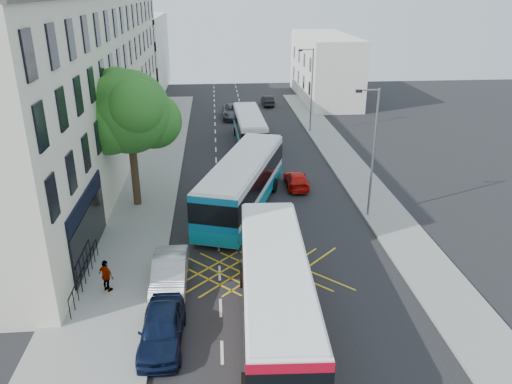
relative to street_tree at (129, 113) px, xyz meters
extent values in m
plane|color=black|center=(8.51, -14.97, -6.29)|extent=(120.00, 120.00, 0.00)
cube|color=gray|center=(0.01, 0.03, -6.22)|extent=(5.00, 70.00, 0.15)
cube|color=gray|center=(16.01, 0.03, -6.22)|extent=(3.00, 70.00, 0.15)
cube|color=beige|center=(-5.49, 9.53, 0.21)|extent=(8.00, 45.00, 13.00)
cube|color=black|center=(-1.44, -6.97, -2.89)|extent=(0.12, 7.00, 0.90)
cube|color=black|center=(-1.44, -6.97, -4.69)|extent=(0.12, 7.00, 2.60)
cube|color=silver|center=(-5.49, 40.03, -1.29)|extent=(8.00, 20.00, 10.00)
cube|color=silver|center=(19.51, 33.03, -2.29)|extent=(6.00, 18.00, 8.00)
cylinder|color=#382619|center=(0.01, 0.03, -3.94)|extent=(0.50, 0.50, 4.40)
sphere|color=#21611B|center=(0.01, 0.03, 0.06)|extent=(5.20, 5.20, 5.20)
sphere|color=#21611B|center=(1.41, 0.83, -0.74)|extent=(3.60, 3.60, 3.60)
sphere|color=#21611B|center=(-1.19, -0.57, -0.54)|extent=(3.80, 3.80, 3.80)
sphere|color=#21611B|center=(0.61, -1.27, 0.66)|extent=(3.40, 3.40, 3.40)
sphere|color=#21611B|center=(-0.79, 1.13, 1.06)|extent=(3.20, 3.20, 3.20)
cylinder|color=slate|center=(14.81, -2.97, -2.14)|extent=(0.14, 0.14, 8.00)
cylinder|color=slate|center=(14.21, -2.97, 1.76)|extent=(1.20, 0.10, 0.10)
cube|color=black|center=(13.61, -2.97, 1.71)|extent=(0.35, 0.15, 0.18)
cylinder|color=slate|center=(14.81, 17.03, -2.14)|extent=(0.14, 0.14, 8.00)
cylinder|color=slate|center=(14.21, 17.03, 1.76)|extent=(1.20, 0.10, 0.10)
cube|color=black|center=(13.61, 17.03, 1.71)|extent=(0.35, 0.15, 0.18)
cube|color=silver|center=(7.61, -13.50, -4.51)|extent=(3.20, 11.80, 2.82)
cube|color=silver|center=(7.61, -13.50, -3.05)|extent=(2.98, 11.56, 0.13)
cube|color=black|center=(7.61, -13.50, -4.11)|extent=(3.27, 11.86, 1.17)
cube|color=#FF5815|center=(7.61, -13.50, -5.50)|extent=(3.26, 11.85, 0.80)
cylinder|color=black|center=(6.44, -10.26, -5.81)|extent=(0.34, 0.97, 0.96)
cylinder|color=black|center=(9.09, -10.38, -5.81)|extent=(0.34, 0.97, 0.96)
cylinder|color=black|center=(8.76, -17.49, -5.81)|extent=(0.34, 0.97, 0.96)
cube|color=silver|center=(6.98, -1.06, -4.43)|extent=(6.51, 12.45, 2.94)
cube|color=silver|center=(6.98, -1.06, -2.91)|extent=(6.22, 12.14, 0.13)
cube|color=black|center=(6.98, -1.06, -4.02)|extent=(6.58, 12.52, 1.22)
cube|color=#0B788C|center=(6.98, -1.06, -5.46)|extent=(6.57, 12.51, 0.83)
cube|color=#0B638D|center=(5.05, -6.81, -4.41)|extent=(2.70, 0.99, 2.77)
cube|color=#FF0C0C|center=(3.97, -6.46, -5.18)|extent=(0.26, 0.14, 0.25)
cube|color=#FF0C0C|center=(6.13, -7.18, -5.18)|extent=(0.26, 0.14, 0.25)
cylinder|color=black|center=(6.73, 2.54, -5.79)|extent=(0.61, 1.04, 1.00)
cylinder|color=black|center=(9.36, 1.65, -5.79)|extent=(0.61, 1.04, 1.00)
cylinder|color=black|center=(4.36, -4.51, -5.79)|extent=(0.61, 1.04, 1.00)
cylinder|color=black|center=(6.99, -5.39, -5.79)|extent=(0.61, 1.04, 1.00)
cube|color=silver|center=(8.48, 13.71, -4.77)|extent=(2.50, 10.05, 2.41)
cube|color=silver|center=(8.48, 13.71, -3.52)|extent=(2.32, 9.84, 0.11)
cube|color=black|center=(8.48, 13.71, -4.43)|extent=(2.56, 10.11, 1.00)
cube|color=#0B738E|center=(8.48, 13.71, -5.61)|extent=(2.55, 10.10, 0.68)
cube|color=white|center=(8.59, 8.74, -4.75)|extent=(2.31, 0.15, 2.27)
cube|color=#FF0C0C|center=(7.71, 8.71, -5.38)|extent=(0.25, 0.07, 0.25)
cube|color=#FF0C0C|center=(9.48, 8.75, -5.38)|extent=(0.25, 0.07, 0.25)
cylinder|color=black|center=(7.28, 16.41, -5.88)|extent=(0.27, 0.82, 0.82)
cylinder|color=black|center=(9.55, 16.46, -5.88)|extent=(0.27, 0.82, 0.82)
cylinder|color=black|center=(7.42, 10.32, -5.88)|extent=(0.27, 0.82, 0.82)
cylinder|color=black|center=(9.69, 10.38, -5.88)|extent=(0.27, 0.82, 0.82)
cylinder|color=black|center=(7.72, -17.20, -5.96)|extent=(0.21, 0.67, 0.66)
cylinder|color=black|center=(7.52, -15.67, -5.96)|extent=(0.21, 0.67, 0.66)
cube|color=black|center=(7.62, -16.44, -5.65)|extent=(0.39, 1.26, 0.23)
cube|color=black|center=(7.59, -16.18, -5.47)|extent=(0.35, 0.50, 0.21)
cube|color=black|center=(7.66, -16.69, -5.52)|extent=(0.33, 0.55, 0.10)
cylinder|color=slate|center=(7.53, -15.72, -5.57)|extent=(0.12, 0.45, 0.87)
cylinder|color=slate|center=(7.55, -15.87, -5.21)|extent=(0.62, 0.12, 0.04)
cube|color=gold|center=(7.75, -17.38, -5.72)|extent=(0.19, 0.04, 0.13)
imported|color=black|center=(7.63, -16.49, -5.25)|extent=(0.70, 0.51, 1.78)
sphere|color=#99999E|center=(7.63, -16.49, -4.48)|extent=(0.31, 0.31, 0.31)
imported|color=black|center=(2.91, -14.18, -5.56)|extent=(1.81, 4.35, 1.47)
imported|color=#ADB0B5|center=(2.91, -10.02, -5.53)|extent=(1.61, 4.60, 1.52)
imported|color=red|center=(11.09, 2.50, -5.73)|extent=(1.63, 3.87, 1.12)
imported|color=#45494E|center=(7.42, 23.60, -5.55)|extent=(2.48, 5.33, 1.48)
imported|color=black|center=(11.84, 29.52, -5.69)|extent=(1.36, 3.70, 1.21)
imported|color=gray|center=(-0.01, -10.32, -5.33)|extent=(0.99, 0.90, 1.62)
camera|label=1|loc=(5.33, -31.00, 7.24)|focal=35.00mm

